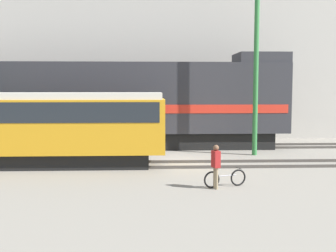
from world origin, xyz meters
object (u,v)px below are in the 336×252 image
object	(u,v)px
person	(216,162)
utility_pole_center	(256,66)
freight_locomotive	(112,104)
bicycle	(225,178)
streetcar	(31,125)

from	to	relation	value
person	utility_pole_center	distance (m)	9.17
person	utility_pole_center	size ratio (longest dim) A/B	0.17
freight_locomotive	utility_pole_center	xyz separation A→B (m)	(8.03, -3.02, 2.17)
freight_locomotive	utility_pole_center	size ratio (longest dim) A/B	2.20
bicycle	person	distance (m)	0.81
bicycle	utility_pole_center	distance (m)	9.11
streetcar	utility_pole_center	size ratio (longest dim) A/B	1.27
freight_locomotive	bicycle	xyz separation A→B (m)	(5.10, -10.35, -2.37)
freight_locomotive	streetcar	size ratio (longest dim) A/B	1.74
bicycle	utility_pole_center	world-z (taller)	utility_pole_center
utility_pole_center	freight_locomotive	bearing A→B (deg)	159.42
person	utility_pole_center	xyz separation A→B (m)	(3.33, 7.61, 3.88)
bicycle	freight_locomotive	bearing A→B (deg)	116.23
utility_pole_center	streetcar	bearing A→B (deg)	-164.92
person	freight_locomotive	bearing A→B (deg)	113.89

